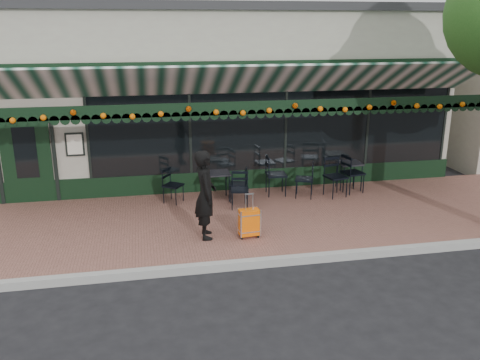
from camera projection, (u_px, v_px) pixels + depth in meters
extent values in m
plane|color=black|center=(269.00, 264.00, 9.24)|extent=(80.00, 80.00, 0.00)
cube|color=brown|center=(247.00, 220.00, 11.09)|extent=(18.00, 4.00, 0.15)
cube|color=#9E9E99|center=(271.00, 262.00, 9.14)|extent=(18.00, 0.16, 0.15)
cube|color=#9D9588|center=(208.00, 88.00, 16.09)|extent=(12.00, 8.00, 4.50)
cube|color=black|center=(278.00, 130.00, 12.71)|extent=(9.20, 0.04, 2.00)
cube|color=black|center=(27.00, 157.00, 11.72)|extent=(1.10, 0.07, 2.20)
cube|color=silver|center=(75.00, 144.00, 11.81)|extent=(0.42, 0.04, 0.55)
cube|color=black|center=(242.00, 108.00, 10.88)|extent=(12.00, 0.03, 0.28)
cylinder|color=orange|center=(243.00, 109.00, 10.83)|extent=(11.60, 0.12, 0.12)
imported|color=black|center=(205.00, 195.00, 9.79)|extent=(0.43, 0.65, 1.76)
cube|color=#F86307|center=(249.00, 222.00, 9.94)|extent=(0.41, 0.25, 0.52)
cube|color=black|center=(249.00, 236.00, 10.02)|extent=(0.41, 0.25, 0.05)
cube|color=silver|center=(249.00, 202.00, 9.82)|extent=(0.18, 0.04, 0.32)
cube|color=black|center=(350.00, 163.00, 12.78)|extent=(0.57, 0.57, 0.04)
cylinder|color=black|center=(344.00, 180.00, 12.62)|extent=(0.03, 0.03, 0.67)
cylinder|color=black|center=(361.00, 178.00, 12.70)|extent=(0.03, 0.03, 0.67)
cylinder|color=black|center=(337.00, 174.00, 13.06)|extent=(0.03, 0.03, 0.67)
cylinder|color=black|center=(354.00, 173.00, 13.15)|extent=(0.03, 0.03, 0.67)
cube|color=black|center=(218.00, 173.00, 12.01)|extent=(0.55, 0.55, 0.04)
cylinder|color=black|center=(210.00, 190.00, 11.85)|extent=(0.03, 0.03, 0.64)
cylinder|color=black|center=(229.00, 189.00, 11.94)|extent=(0.03, 0.03, 0.64)
cylinder|color=black|center=(207.00, 184.00, 12.28)|extent=(0.03, 0.03, 0.64)
cylinder|color=black|center=(226.00, 183.00, 12.37)|extent=(0.03, 0.03, 0.64)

